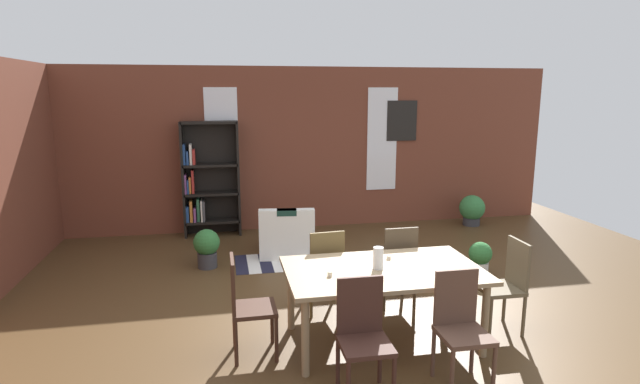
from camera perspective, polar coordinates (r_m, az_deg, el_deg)
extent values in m
plane|color=#4F371E|center=(5.47, 5.45, -14.84)|extent=(10.55, 10.55, 0.00)
cube|color=brown|center=(8.94, -1.85, 4.95)|extent=(9.11, 0.12, 2.83)
cube|color=white|center=(8.74, -11.04, 5.53)|extent=(0.55, 0.02, 1.84)
cube|color=white|center=(9.20, 7.03, 5.94)|extent=(0.55, 0.02, 1.84)
cube|color=#907959|center=(4.89, 7.19, -8.80)|extent=(1.86, 1.10, 0.04)
cylinder|color=#907959|center=(4.45, -1.67, -16.11)|extent=(0.07, 0.07, 0.71)
cylinder|color=#907959|center=(4.97, 18.18, -13.63)|extent=(0.07, 0.07, 0.71)
cylinder|color=#907959|center=(5.26, -3.33, -11.67)|extent=(0.07, 0.07, 0.71)
cylinder|color=#907959|center=(5.70, 13.74, -10.09)|extent=(0.07, 0.07, 0.71)
cylinder|color=silver|center=(4.83, 6.61, -7.45)|extent=(0.10, 0.10, 0.21)
cylinder|color=silver|center=(5.14, 7.79, -7.33)|extent=(0.04, 0.04, 0.04)
cylinder|color=silver|center=(4.64, 1.12, -9.26)|extent=(0.04, 0.04, 0.04)
cube|color=brown|center=(5.48, 19.64, -10.29)|extent=(0.41, 0.41, 0.04)
cube|color=brown|center=(5.49, 21.50, -7.62)|extent=(0.04, 0.38, 0.50)
cylinder|color=brown|center=(5.63, 16.93, -12.11)|extent=(0.04, 0.04, 0.43)
cylinder|color=brown|center=(5.35, 18.73, -13.54)|extent=(0.04, 0.04, 0.43)
cylinder|color=brown|center=(5.80, 20.16, -11.63)|extent=(0.04, 0.04, 0.43)
cylinder|color=brown|center=(5.52, 22.08, -12.96)|extent=(0.04, 0.04, 0.43)
cube|color=brown|center=(5.65, 0.29, -8.95)|extent=(0.43, 0.43, 0.04)
cube|color=brown|center=(5.40, 0.84, -7.11)|extent=(0.38, 0.06, 0.50)
cylinder|color=brown|center=(5.95, 1.50, -10.33)|extent=(0.04, 0.04, 0.43)
cylinder|color=brown|center=(5.86, -1.93, -10.68)|extent=(0.04, 0.04, 0.43)
cylinder|color=brown|center=(5.63, 2.60, -11.62)|extent=(0.04, 0.04, 0.43)
cylinder|color=brown|center=(5.53, -1.02, -12.03)|extent=(0.04, 0.04, 0.43)
cube|color=brown|center=(4.44, 16.02, -15.35)|extent=(0.40, 0.40, 0.04)
cube|color=brown|center=(4.48, 15.12, -11.50)|extent=(0.38, 0.03, 0.50)
cylinder|color=brown|center=(4.33, 14.72, -19.50)|extent=(0.04, 0.04, 0.43)
cylinder|color=brown|center=(4.49, 19.10, -18.63)|extent=(0.04, 0.04, 0.43)
cylinder|color=brown|center=(4.62, 12.72, -17.36)|extent=(0.04, 0.04, 0.43)
cylinder|color=brown|center=(4.76, 16.87, -16.65)|extent=(0.04, 0.04, 0.43)
cube|color=#3A2318|center=(4.78, -7.46, -13.00)|extent=(0.40, 0.40, 0.04)
cube|color=#3A2318|center=(4.67, -9.84, -10.31)|extent=(0.03, 0.38, 0.50)
cylinder|color=#3A2318|center=(4.73, -4.95, -16.35)|extent=(0.04, 0.04, 0.43)
cylinder|color=#3A2318|center=(5.05, -5.45, -14.48)|extent=(0.04, 0.04, 0.43)
cylinder|color=#3A2318|center=(4.71, -9.49, -16.61)|extent=(0.04, 0.04, 0.43)
cylinder|color=#3A2318|center=(5.03, -9.66, -14.70)|extent=(0.04, 0.04, 0.43)
cube|color=#463929|center=(5.87, 8.43, -8.30)|extent=(0.41, 0.41, 0.04)
cube|color=#463929|center=(5.62, 9.17, -6.51)|extent=(0.38, 0.04, 0.50)
cylinder|color=#463929|center=(6.17, 9.37, -9.66)|extent=(0.04, 0.04, 0.43)
cylinder|color=#463929|center=(6.05, 6.14, -10.00)|extent=(0.04, 0.04, 0.43)
cylinder|color=#463929|center=(5.86, 10.67, -10.87)|extent=(0.04, 0.04, 0.43)
cylinder|color=#463929|center=(5.74, 7.29, -11.26)|extent=(0.04, 0.04, 0.43)
cube|color=#3B211B|center=(4.15, 5.17, -16.91)|extent=(0.40, 0.40, 0.04)
cube|color=#3B211B|center=(4.20, 4.53, -12.74)|extent=(0.38, 0.03, 0.50)
cylinder|color=#3B211B|center=(4.17, 8.37, -20.60)|extent=(0.04, 0.04, 0.43)
cylinder|color=#3B211B|center=(4.38, 2.04, -18.79)|extent=(0.04, 0.04, 0.43)
cylinder|color=#3B211B|center=(4.46, 6.80, -18.24)|extent=(0.04, 0.04, 0.43)
cube|color=black|center=(8.64, -15.22, 1.31)|extent=(0.04, 0.33, 1.93)
cube|color=black|center=(8.62, -9.24, 1.54)|extent=(0.04, 0.33, 1.93)
cube|color=black|center=(8.78, -12.22, 1.60)|extent=(0.94, 0.01, 1.93)
cube|color=black|center=(8.77, -12.03, -3.23)|extent=(0.90, 0.33, 0.04)
cube|color=#284C8C|center=(8.75, -14.75, -2.37)|extent=(0.04, 0.26, 0.26)
cube|color=orange|center=(8.74, -14.36, -2.05)|extent=(0.04, 0.24, 0.36)
cube|color=#8C4C8C|center=(8.75, -13.97, -2.44)|extent=(0.04, 0.26, 0.23)
cube|color=#33724C|center=(8.73, -13.61, -1.94)|extent=(0.05, 0.18, 0.38)
cube|color=white|center=(8.73, -13.25, -2.01)|extent=(0.03, 0.28, 0.36)
cube|color=#4C4C51|center=(8.73, -13.01, -2.03)|extent=(0.03, 0.25, 0.35)
cube|color=black|center=(8.66, -12.16, -0.14)|extent=(0.90, 0.33, 0.04)
cube|color=#8C4C8C|center=(8.65, -14.96, 0.92)|extent=(0.03, 0.25, 0.32)
cube|color=#284C8C|center=(8.65, -14.71, 0.62)|extent=(0.03, 0.22, 0.22)
cube|color=orange|center=(8.65, -14.49, 0.78)|extent=(0.03, 0.19, 0.27)
cube|color=#B22D28|center=(8.63, -14.20, 1.17)|extent=(0.04, 0.21, 0.39)
cube|color=black|center=(8.58, -12.30, 3.01)|extent=(0.90, 0.33, 0.04)
cube|color=#284C8C|center=(8.58, -15.11, 4.15)|extent=(0.04, 0.23, 0.34)
cube|color=#284C8C|center=(8.58, -14.77, 3.78)|extent=(0.03, 0.23, 0.22)
cube|color=white|center=(8.57, -14.42, 4.18)|extent=(0.04, 0.20, 0.34)
cube|color=#B22D28|center=(8.57, -14.09, 3.89)|extent=(0.04, 0.21, 0.24)
cube|color=black|center=(8.51, -12.50, 7.70)|extent=(0.90, 0.33, 0.04)
cube|color=white|center=(7.66, -3.78, -5.44)|extent=(0.89, 0.89, 0.40)
cube|color=white|center=(7.25, -3.78, -3.33)|extent=(0.81, 0.25, 0.35)
cube|color=white|center=(7.60, -1.23, -3.41)|extent=(0.20, 0.73, 0.15)
cube|color=white|center=(7.59, -6.37, -3.49)|extent=(0.20, 0.73, 0.15)
cube|color=#19382D|center=(7.22, -3.80, -2.30)|extent=(0.30, 0.20, 0.08)
cylinder|color=silver|center=(7.04, 17.60, -8.35)|extent=(0.22, 0.22, 0.20)
sphere|color=#2D6B33|center=(6.97, 17.71, -6.64)|extent=(0.30, 0.30, 0.30)
cylinder|color=#333338|center=(7.23, -12.64, -7.51)|extent=(0.27, 0.27, 0.22)
sphere|color=#2D6B33|center=(7.15, -12.73, -5.58)|extent=(0.36, 0.36, 0.36)
cylinder|color=#333338|center=(9.64, 16.76, -3.19)|extent=(0.30, 0.30, 0.14)
sphere|color=#387F42|center=(9.58, 16.85, -1.71)|extent=(0.46, 0.46, 0.46)
cube|color=#1E1E33|center=(7.28, -8.89, -8.10)|extent=(0.17, 0.83, 0.01)
cube|color=white|center=(7.29, -7.53, -8.04)|extent=(0.17, 0.83, 0.01)
cube|color=#1E1E33|center=(7.30, -6.18, -7.97)|extent=(0.17, 0.83, 0.01)
cube|color=white|center=(7.31, -4.83, -7.91)|extent=(0.17, 0.83, 0.01)
cube|color=#1E1E33|center=(7.33, -3.48, -7.83)|extent=(0.17, 0.83, 0.01)
cube|color=white|center=(7.36, -2.15, -7.76)|extent=(0.17, 0.83, 0.01)
cube|color=#1E1E33|center=(7.38, -0.83, -7.68)|extent=(0.17, 0.83, 0.01)
cube|color=white|center=(7.41, 0.49, -7.59)|extent=(0.17, 0.83, 0.01)
cube|color=#1E1E33|center=(7.45, 1.79, -7.51)|extent=(0.17, 0.83, 0.01)
cube|color=black|center=(9.29, 9.24, 7.97)|extent=(0.56, 0.03, 0.72)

